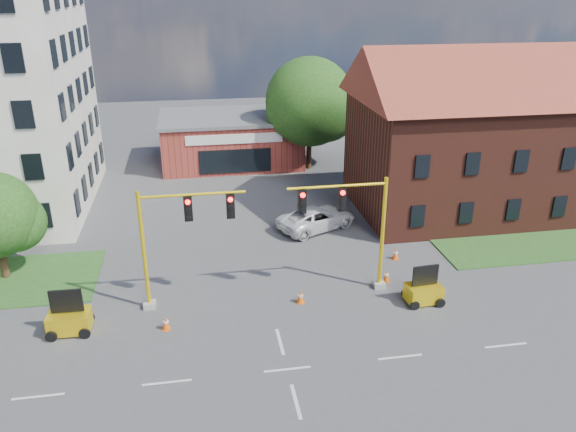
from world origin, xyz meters
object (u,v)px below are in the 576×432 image
object	(u,v)px
trailer_west	(69,319)
signal_mast_west	(177,234)
pickup_white	(317,218)
signal_mast_east	(352,222)
trailer_east	(424,291)

from	to	relation	value
trailer_west	signal_mast_west	bearing A→B (deg)	18.05
trailer_west	pickup_white	xyz separation A→B (m)	(13.88, 9.69, 0.08)
signal_mast_west	signal_mast_east	bearing A→B (deg)	0.00
trailer_west	pickup_white	bearing A→B (deg)	36.15
signal_mast_west	signal_mast_east	distance (m)	8.71
trailer_west	pickup_white	size ratio (longest dim) A/B	0.40
trailer_west	trailer_east	world-z (taller)	trailer_west
signal_mast_east	trailer_west	size ratio (longest dim) A/B	2.91
trailer_west	pickup_white	distance (m)	16.93
trailer_west	trailer_east	size ratio (longest dim) A/B	1.07
signal_mast_east	trailer_east	world-z (taller)	signal_mast_east
signal_mast_west	trailer_east	world-z (taller)	signal_mast_west
trailer_west	trailer_east	xyz separation A→B (m)	(17.24, -0.28, -0.05)
signal_mast_east	pickup_white	size ratio (longest dim) A/B	1.16
signal_mast_east	pickup_white	bearing A→B (deg)	89.90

